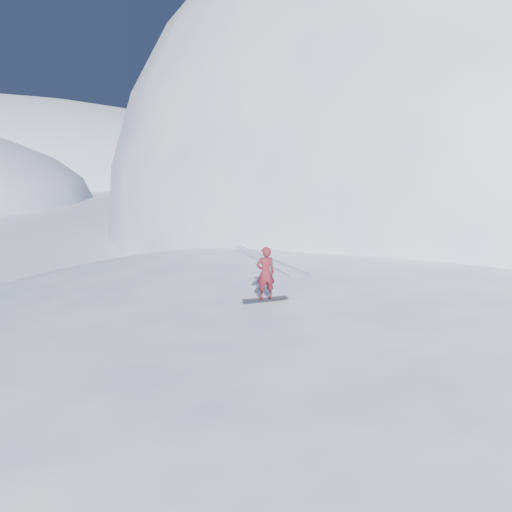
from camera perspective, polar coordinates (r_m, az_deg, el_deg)
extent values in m
plane|color=white|center=(16.45, 13.02, -12.39)|extent=(400.00, 400.00, 0.00)
ellipsoid|color=white|center=(19.33, 11.31, -8.50)|extent=(36.00, 28.00, 4.80)
ellipsoid|color=white|center=(49.35, 20.86, 3.60)|extent=(60.00, 56.00, 56.00)
ellipsoid|color=white|center=(37.94, 11.68, 1.75)|extent=(28.00, 24.00, 18.00)
ellipsoid|color=white|center=(13.37, 1.50, -18.21)|extent=(6.00, 5.40, 0.80)
ellipsoid|color=white|center=(20.88, 0.09, -6.65)|extent=(7.00, 6.30, 1.00)
ellipsoid|color=white|center=(23.34, 23.43, -5.65)|extent=(4.00, 3.60, 0.60)
cube|color=black|center=(14.76, 1.08, -4.93)|extent=(1.36, 0.28, 0.02)
imported|color=maroon|center=(14.55, 1.09, -1.95)|extent=(0.58, 0.38, 1.56)
cube|color=silver|center=(20.06, 0.33, -0.26)|extent=(0.60, 5.98, 0.04)
cube|color=silver|center=(20.19, 1.60, -0.18)|extent=(1.25, 5.89, 0.04)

